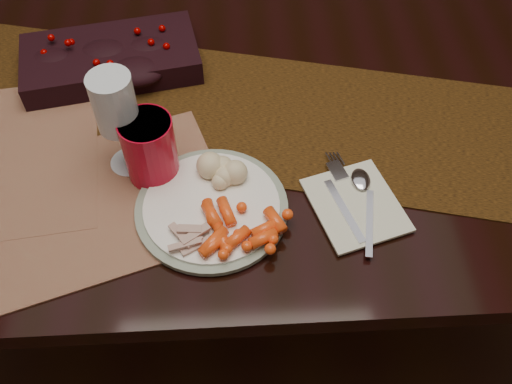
{
  "coord_description": "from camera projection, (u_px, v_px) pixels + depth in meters",
  "views": [
    {
      "loc": [
        -0.01,
        -0.85,
        1.52
      ],
      "look_at": [
        0.02,
        -0.3,
        0.8
      ],
      "focal_mm": 40.0,
      "sensor_mm": 36.0,
      "label": 1
    }
  ],
  "objects": [
    {
      "name": "centerpiece",
      "position": [
        110.0,
        55.0,
        1.13
      ],
      "size": [
        0.37,
        0.24,
        0.07
      ],
      "primitive_type": null,
      "rotation": [
        0.0,
        0.0,
        0.18
      ],
      "color": "black",
      "rests_on": "table_runner"
    },
    {
      "name": "placemat_main",
      "position": [
        100.0,
        203.0,
        0.95
      ],
      "size": [
        0.49,
        0.42,
        0.0
      ],
      "primitive_type": "cube",
      "rotation": [
        0.0,
        0.0,
        0.32
      ],
      "color": "#93593B",
      "rests_on": "dining_table"
    },
    {
      "name": "spoon",
      "position": [
        367.0,
        209.0,
        0.93
      ],
      "size": [
        0.06,
        0.17,
        0.0
      ],
      "primitive_type": null,
      "rotation": [
        0.0,
        0.0,
        -0.19
      ],
      "color": "silver",
      "rests_on": "napkin"
    },
    {
      "name": "dining_table",
      "position": [
        243.0,
        202.0,
        1.42
      ],
      "size": [
        1.8,
        1.0,
        0.75
      ],
      "primitive_type": "cube",
      "color": "black",
      "rests_on": "floor"
    },
    {
      "name": "mashed_potatoes",
      "position": [
        221.0,
        172.0,
        0.94
      ],
      "size": [
        0.09,
        0.08,
        0.04
      ],
      "primitive_type": null,
      "rotation": [
        0.0,
        0.0,
        0.19
      ],
      "color": "beige",
      "rests_on": "dinner_plate"
    },
    {
      "name": "table_runner",
      "position": [
        268.0,
        116.0,
        1.08
      ],
      "size": [
        1.66,
        0.72,
        0.0
      ],
      "primitive_type": "cube",
      "rotation": [
        0.0,
        0.0,
        -0.24
      ],
      "color": "#451D04",
      "rests_on": "dining_table"
    },
    {
      "name": "turkey_shreds",
      "position": [
        187.0,
        238.0,
        0.88
      ],
      "size": [
        0.07,
        0.06,
        0.01
      ],
      "primitive_type": null,
      "rotation": [
        0.0,
        0.0,
        -0.07
      ],
      "color": "beige",
      "rests_on": "dinner_plate"
    },
    {
      "name": "baby_carrots",
      "position": [
        243.0,
        228.0,
        0.89
      ],
      "size": [
        0.12,
        0.1,
        0.02
      ],
      "primitive_type": null,
      "rotation": [
        0.0,
        0.0,
        -0.02
      ],
      "color": "#FF4B14",
      "rests_on": "dinner_plate"
    },
    {
      "name": "floor",
      "position": [
        245.0,
        276.0,
        1.72
      ],
      "size": [
        5.0,
        5.0,
        0.0
      ],
      "primitive_type": "plane",
      "color": "black",
      "rests_on": "ground"
    },
    {
      "name": "napkin",
      "position": [
        356.0,
        205.0,
        0.94
      ],
      "size": [
        0.18,
        0.19,
        0.01
      ],
      "primitive_type": "cube",
      "rotation": [
        0.0,
        0.0,
        0.29
      ],
      "color": "beige",
      "rests_on": "placemat_main"
    },
    {
      "name": "dinner_plate",
      "position": [
        212.0,
        207.0,
        0.93
      ],
      "size": [
        0.27,
        0.27,
        0.01
      ],
      "primitive_type": "cylinder",
      "rotation": [
        0.0,
        0.0,
        -0.06
      ],
      "color": "white",
      "rests_on": "placemat_main"
    },
    {
      "name": "red_cup",
      "position": [
        150.0,
        149.0,
        0.94
      ],
      "size": [
        0.11,
        0.11,
        0.12
      ],
      "primitive_type": "cylinder",
      "rotation": [
        0.0,
        0.0,
        -0.25
      ],
      "color": "#B2061F",
      "rests_on": "placemat_main"
    },
    {
      "name": "wine_glass",
      "position": [
        120.0,
        124.0,
        0.93
      ],
      "size": [
        0.07,
        0.07,
        0.2
      ],
      "primitive_type": null,
      "rotation": [
        0.0,
        0.0,
        -0.05
      ],
      "color": "#97A8BB",
      "rests_on": "dining_table"
    },
    {
      "name": "fork",
      "position": [
        342.0,
        200.0,
        0.94
      ],
      "size": [
        0.07,
        0.17,
        0.0
      ],
      "primitive_type": null,
      "rotation": [
        0.0,
        0.0,
        0.3
      ],
      "color": "silver",
      "rests_on": "napkin"
    }
  ]
}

